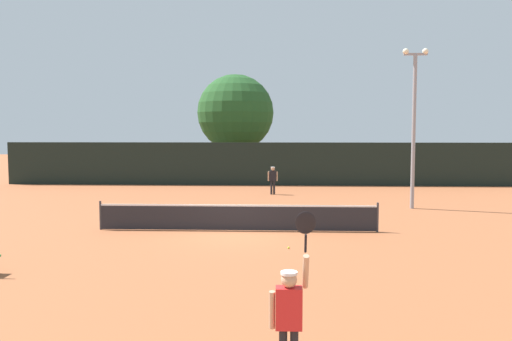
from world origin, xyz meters
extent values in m
plane|color=#9E5633|center=(0.00, 0.00, 0.00)|extent=(120.00, 120.00, 0.00)
cube|color=#232328|center=(0.00, 0.00, 0.48)|extent=(10.19, 0.03, 0.91)
cube|color=white|center=(0.00, 0.00, 0.93)|extent=(10.19, 0.04, 0.06)
cylinder|color=#333338|center=(-5.09, 0.00, 0.54)|extent=(0.08, 0.08, 1.07)
cylinder|color=#333338|center=(5.09, 0.00, 0.54)|extent=(0.08, 0.08, 1.07)
cube|color=black|center=(0.00, 15.72, 1.45)|extent=(34.16, 0.12, 2.90)
cube|color=red|center=(1.63, -11.22, 1.12)|extent=(0.38, 0.22, 0.60)
sphere|color=tan|center=(1.63, -11.22, 1.53)|extent=(0.23, 0.23, 0.23)
cylinder|color=white|center=(1.63, -11.22, 1.63)|extent=(0.24, 0.24, 0.04)
cylinder|color=tan|center=(1.39, -11.22, 1.09)|extent=(0.09, 0.17, 0.58)
cylinder|color=tan|center=(1.87, -11.14, 1.63)|extent=(0.09, 0.32, 0.55)
cylinder|color=black|center=(1.87, -11.08, 2.03)|extent=(0.04, 0.11, 0.28)
ellipsoid|color=black|center=(1.87, -11.02, 2.32)|extent=(0.30, 0.13, 0.36)
cube|color=black|center=(1.20, 10.78, 1.08)|extent=(0.38, 0.22, 0.58)
sphere|color=tan|center=(1.20, 10.78, 1.48)|extent=(0.22, 0.22, 0.22)
cylinder|color=white|center=(1.20, 10.78, 1.58)|extent=(0.23, 0.23, 0.04)
cylinder|color=black|center=(1.12, 10.78, 0.40)|extent=(0.12, 0.12, 0.79)
cylinder|color=black|center=(1.28, 10.78, 0.40)|extent=(0.12, 0.12, 0.79)
cylinder|color=tan|center=(0.96, 10.78, 1.05)|extent=(0.09, 0.17, 0.56)
cylinder|color=tan|center=(1.44, 10.78, 1.05)|extent=(0.09, 0.16, 0.56)
sphere|color=#CCE033|center=(1.82, -2.80, 0.03)|extent=(0.07, 0.07, 0.07)
cylinder|color=gray|center=(7.83, 5.72, 3.58)|extent=(0.18, 0.18, 7.16)
cube|color=gray|center=(7.83, 5.72, 7.21)|extent=(1.10, 0.10, 0.10)
sphere|color=#F2EDCC|center=(7.38, 5.72, 7.34)|extent=(0.28, 0.28, 0.28)
sphere|color=#F2EDCC|center=(8.28, 5.72, 7.34)|extent=(0.28, 0.28, 0.28)
cylinder|color=brown|center=(-1.86, 21.63, 1.43)|extent=(0.56, 0.56, 2.85)
sphere|color=#235123|center=(-1.86, 21.63, 5.11)|extent=(6.01, 6.01, 6.01)
cube|color=black|center=(-3.29, 20.76, 0.60)|extent=(2.16, 4.31, 0.90)
cube|color=#2D333D|center=(-3.29, 20.46, 1.37)|extent=(1.84, 2.30, 0.64)
cylinder|color=black|center=(-4.14, 22.16, 0.30)|extent=(0.22, 0.60, 0.60)
cylinder|color=black|center=(-2.44, 22.16, 0.30)|extent=(0.22, 0.60, 0.60)
cylinder|color=black|center=(-4.14, 19.36, 0.30)|extent=(0.22, 0.60, 0.60)
cylinder|color=black|center=(-2.44, 19.36, 0.30)|extent=(0.22, 0.60, 0.60)
camera|label=1|loc=(1.46, -18.28, 3.64)|focal=35.47mm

